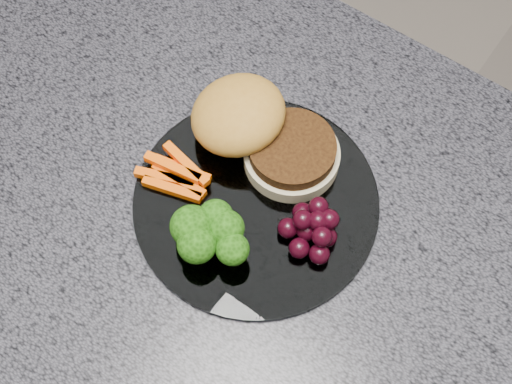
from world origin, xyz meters
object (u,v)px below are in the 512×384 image
(plate, at_px, (256,202))
(grape_bunch, at_px, (313,228))
(island_cabinet, at_px, (256,337))
(burger, at_px, (257,131))

(plate, height_order, grape_bunch, grape_bunch)
(plate, relative_size, grape_bunch, 3.96)
(plate, distance_m, grape_bunch, 0.07)
(grape_bunch, bearing_deg, plate, -178.58)
(island_cabinet, relative_size, plate, 4.62)
(burger, bearing_deg, plate, -74.11)
(island_cabinet, bearing_deg, plate, 123.72)
(island_cabinet, distance_m, plate, 0.47)
(island_cabinet, height_order, plate, plate)
(burger, xyz_separation_m, grape_bunch, (0.11, -0.06, -0.01))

